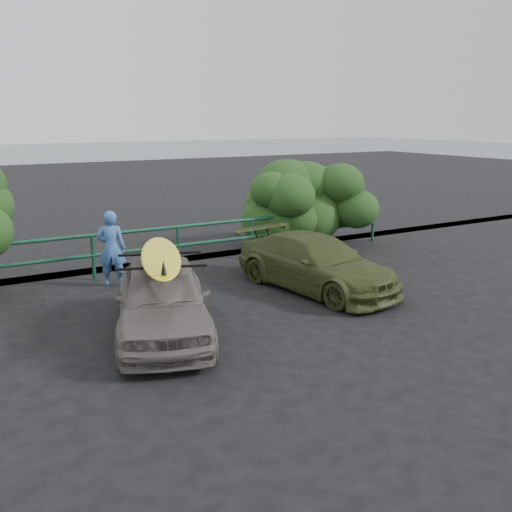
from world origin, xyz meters
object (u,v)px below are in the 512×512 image
Objects in this scene: sedan at (162,299)px; olive_vehicle at (316,263)px; man at (111,248)px; surfboard at (161,256)px; guardrail at (137,252)px.

olive_vehicle is at bearing 31.73° from sedan.
man is at bearing 137.23° from olive_vehicle.
surfboard reaches higher than olive_vehicle.
guardrail is 3.97m from sedan.
olive_vehicle is (3.68, 0.85, -0.06)m from sedan.
guardrail is 4.69× the size of surfboard.
guardrail is 3.83× the size of sedan.
sedan is 1.22× the size of surfboard.
guardrail is 8.66× the size of man.
surfboard is at bearing -175.95° from olive_vehicle.
sedan is at bearing -102.75° from guardrail.
guardrail is at bearing 95.91° from sedan.
surfboard is (-3.68, -0.85, 0.78)m from olive_vehicle.
guardrail is 4.06m from surfboard.
man is 0.54× the size of surfboard.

